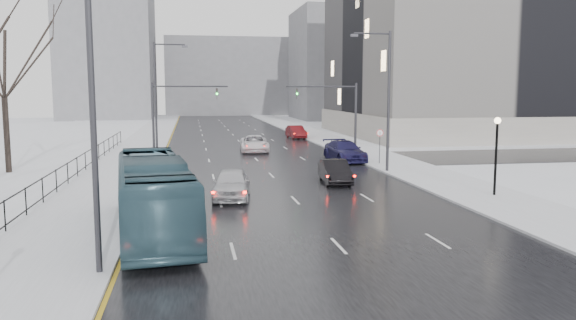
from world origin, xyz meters
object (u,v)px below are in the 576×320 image
tree_park_e (9,174)px  sedan_right_near (335,172)px  bus (153,195)px  lamppost_r_mid (496,145)px  sedan_right_far (345,151)px  streetlight_r_mid (386,94)px  no_uturn_sign (380,136)px  streetlight_l_far (158,93)px  mast_signal_right (343,111)px  streetlight_l_near (100,100)px  sedan_right_cross (254,144)px  sedan_right_distant (296,132)px  sedan_center_near (232,184)px  mast_signal_left (167,113)px

tree_park_e → sedan_right_near: (21.70, -7.96, 0.78)m
bus → sedan_right_near: size_ratio=2.56×
lamppost_r_mid → bus: size_ratio=0.37×
tree_park_e → sedan_right_far: size_ratio=2.33×
streetlight_r_mid → sedan_right_far: 8.24m
no_uturn_sign → bus: bearing=-130.6°
sedan_right_far → lamppost_r_mid: bearing=-81.3°
streetlight_r_mid → streetlight_l_far: size_ratio=1.00×
mast_signal_right → sedan_right_far: (-0.22, -1.34, -3.23)m
streetlight_l_near → streetlight_l_far: (0.00, 32.00, 0.00)m
mast_signal_right → sedan_right_cross: 10.29m
mast_signal_right → sedan_right_distant: mast_signal_right is taller
bus → sedan_right_distant: size_ratio=2.43×
streetlight_r_mid → bus: 21.64m
sedan_center_near → bus: bearing=-110.3°
sedan_center_near → no_uturn_sign: bearing=51.2°
streetlight_l_far → sedan_right_near: (11.67, -15.96, -4.84)m
mast_signal_left → no_uturn_sign: mast_signal_left is taller
mast_signal_right → no_uturn_sign: bearing=-64.9°
mast_signal_right → sedan_center_near: mast_signal_right is taller
lamppost_r_mid → sedan_right_cross: bearing=112.8°
sedan_right_cross → sedan_right_distant: bearing=68.1°
mast_signal_right → sedan_right_cross: bearing=134.4°
mast_signal_right → mast_signal_left: bearing=180.0°
streetlight_l_near → mast_signal_left: size_ratio=1.54×
mast_signal_right → sedan_right_near: bearing=-107.7°
bus → lamppost_r_mid: bearing=8.4°
streetlight_l_far → sedan_right_cross: size_ratio=1.77×
mast_signal_left → sedan_right_distant: mast_signal_left is taller
lamppost_r_mid → mast_signal_right: (-3.67, 18.00, 1.16)m
tree_park_e → sedan_right_distant: (25.40, 25.05, 0.81)m
tree_park_e → sedan_right_far: bearing=6.0°
streetlight_l_near → sedan_right_cross: size_ratio=1.77×
streetlight_l_far → sedan_right_distant: streetlight_l_far is taller
sedan_right_distant → sedan_right_far: bearing=-94.3°
streetlight_l_near → sedan_right_near: (11.67, 16.04, -4.84)m
sedan_right_distant → lamppost_r_mid: bearing=-88.5°
mast_signal_left → sedan_right_far: size_ratio=1.12×
tree_park_e → streetlight_r_mid: streetlight_r_mid is taller
bus → sedan_right_distant: bus is taller
mast_signal_right → sedan_right_distant: bearing=90.3°
mast_signal_right → sedan_right_distant: (-0.13, 21.06, -3.29)m
no_uturn_sign → streetlight_r_mid: bearing=-104.5°
lamppost_r_mid → sedan_right_far: (-3.90, 16.66, -2.06)m
tree_park_e → sedan_center_near: tree_park_e is taller
streetlight_r_mid → sedan_right_cross: bearing=117.1°
lamppost_r_mid → streetlight_r_mid: bearing=105.8°
no_uturn_sign → sedan_right_far: no_uturn_sign is taller
streetlight_r_mid → streetlight_l_near: size_ratio=1.00×
streetlight_l_near → mast_signal_left: 28.05m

